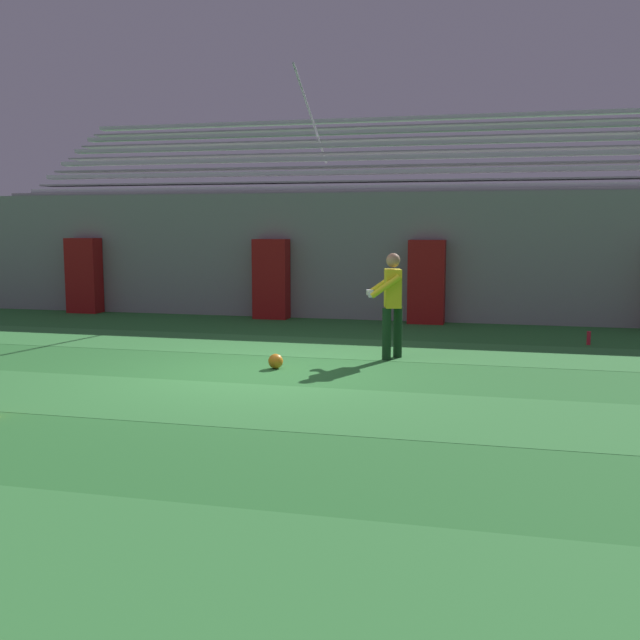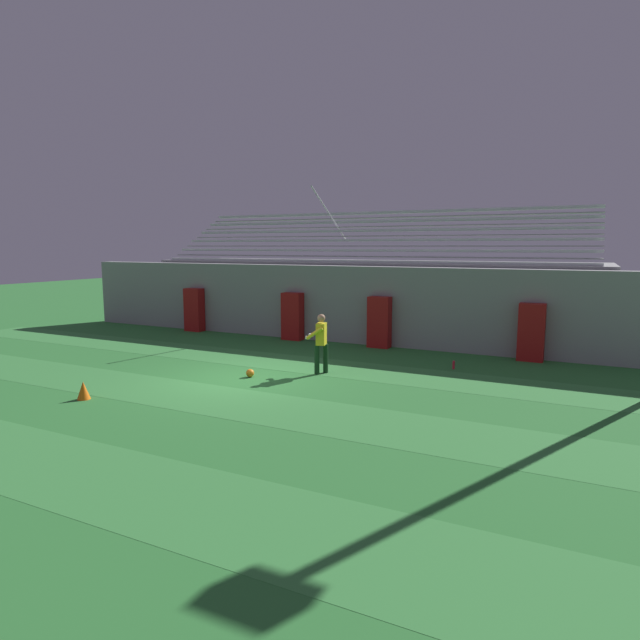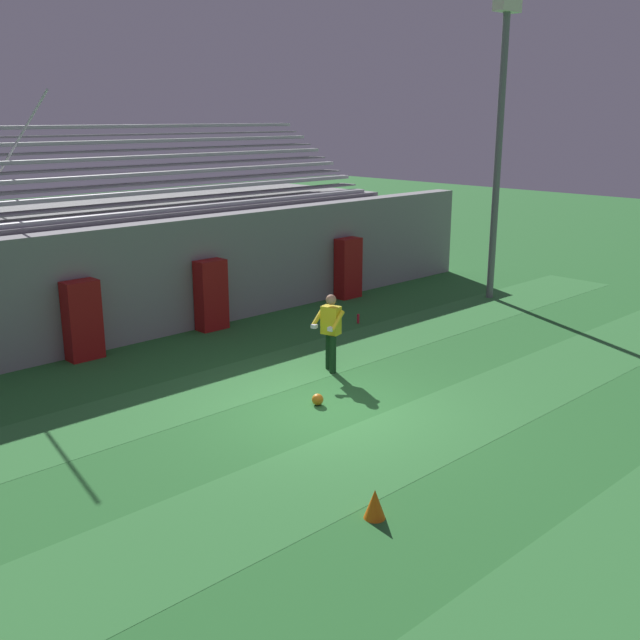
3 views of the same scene
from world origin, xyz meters
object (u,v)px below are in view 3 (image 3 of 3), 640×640
Objects in this scene: padding_pillar_gate_right at (211,295)px; traffic_cone at (375,504)px; padding_pillar_far_right at (348,268)px; floodlight_pole at (501,115)px; goalkeeper at (331,328)px; padding_pillar_gate_left at (82,320)px; soccer_ball at (318,399)px; water_bottle at (358,319)px.

padding_pillar_gate_right is 9.92m from traffic_cone.
padding_pillar_far_right is 0.21× the size of floodlight_pole.
padding_pillar_gate_right is 4.39m from goalkeeper.
floodlight_pole is at bearing -43.68° from padding_pillar_far_right.
goalkeeper is at bearing -52.47° from padding_pillar_gate_left.
floodlight_pole reaches higher than goalkeeper.
soccer_ball is (-6.58, -5.61, -0.78)m from padding_pillar_far_right.
soccer_ball is (1.84, -5.61, -0.78)m from padding_pillar_gate_left.
padding_pillar_gate_left is 9.13m from traffic_cone.
padding_pillar_gate_right reaches higher than traffic_cone.
floodlight_pole is at bearing 10.21° from goalkeeper.
goalkeeper is (-8.12, -1.46, -4.32)m from floodlight_pole.
padding_pillar_gate_right is 7.42× the size of water_bottle.
soccer_ball is at bearing -144.08° from water_bottle.
traffic_cone is at bearing -122.92° from soccer_ball.
goalkeeper is 2.13m from soccer_ball.
goalkeeper is at bearing 51.14° from traffic_cone.
padding_pillar_far_right is 1.07× the size of goalkeeper.
water_bottle is (-4.93, 0.74, -5.16)m from floodlight_pole.
goalkeeper reaches higher than water_bottle.
goalkeeper is at bearing -169.79° from floodlight_pole.
padding_pillar_gate_right is 1.07× the size of goalkeeper.
padding_pillar_gate_left is 5.95m from soccer_ball.
padding_pillar_gate_left is 1.07× the size of goalkeeper.
floodlight_pole is (8.02, -2.93, 4.39)m from padding_pillar_gate_right.
goalkeeper is at bearing 38.45° from soccer_ball.
traffic_cone is 9.83m from water_bottle.
traffic_cone is (-11.91, -6.17, -5.07)m from floodlight_pole.
padding_pillar_gate_left is 5.53m from goalkeeper.
padding_pillar_gate_right is at bearing 159.95° from floodlight_pole.
traffic_cone is (-3.79, -4.71, -0.74)m from goalkeeper.
traffic_cone is (-2.26, -3.49, 0.10)m from soccer_ball.
soccer_ball is (-1.63, -5.61, -0.78)m from padding_pillar_gate_right.
floodlight_pole is 38.18× the size of soccer_ball.
padding_pillar_gate_left is 7.42× the size of water_bottle.
goalkeeper is at bearing -91.29° from padding_pillar_gate_right.
padding_pillar_gate_left is 6.96m from water_bottle.
goalkeeper is 6.96× the size of water_bottle.
goalkeeper is at bearing -139.02° from padding_pillar_far_right.
padding_pillar_gate_left reaches higher than goalkeeper.
padding_pillar_gate_left and padding_pillar_far_right have the same top height.
padding_pillar_far_right is 2.97m from water_bottle.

